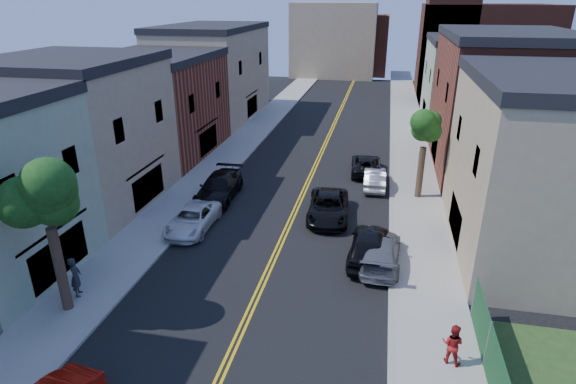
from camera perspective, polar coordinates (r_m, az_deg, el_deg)
The scene contains 25 objects.
sidewalk_left at distance 44.63m, azimuth -5.83°, elevation 6.00°, with size 3.20×100.00×0.15m, color gray.
sidewalk_right at distance 42.80m, azimuth 14.90°, elevation 4.60°, with size 3.20×100.00×0.15m, color gray.
curb_left at distance 44.16m, azimuth -3.64°, elevation 5.89°, with size 0.30×100.00×0.15m, color gray.
curb_right at distance 42.72m, azimuth 12.56°, elevation 4.80°, with size 0.30×100.00×0.15m, color gray.
bldg_left_tan_near at distance 33.11m, azimuth -24.21°, elevation 6.12°, with size 9.00×10.00×9.00m, color #998466.
bldg_left_brick at distance 42.34m, azimuth -15.70°, elevation 9.85°, with size 9.00×12.00×8.00m, color brown.
bldg_left_tan_far at distance 54.81m, azimuth -9.16°, elevation 13.98°, with size 9.00×16.00×9.50m, color #998466.
bldg_right_tan at distance 27.60m, azimuth 29.84°, elevation 2.01°, with size 9.00×12.00×9.00m, color #998466.
bldg_right_brick at distance 40.53m, azimuth 24.45°, elevation 9.57°, with size 9.00×14.00×10.00m, color brown.
bldg_right_palegrn at distance 54.18m, azimuth 21.43°, elevation 12.10°, with size 9.00×12.00×8.50m, color gray.
church at distance 68.97m, azimuth 21.92°, elevation 16.56°, with size 16.20×14.20×22.60m.
backdrop_left at distance 83.52m, azimuth 5.61°, elevation 17.96°, with size 14.00×8.00×12.00m, color #998466.
backdrop_center at distance 87.25m, azimuth 8.63°, elevation 17.37°, with size 10.00×8.00×10.00m, color brown.
tree_left_mid at distance 20.61m, azimuth -28.14°, elevation 2.24°, with size 5.20×5.20×9.29m.
tree_right_far at distance 31.69m, azimuth 16.66°, elevation 8.86°, with size 4.40×4.40×8.03m.
white_pickup at distance 28.31m, azimuth -11.58°, elevation -3.25°, with size 2.22×4.81×1.34m, color silver.
grey_car_left at distance 32.79m, azimuth -8.07°, elevation 0.88°, with size 1.81×4.50×1.53m, color #5A5E62.
black_car_left at distance 32.21m, azimuth -8.45°, elevation 0.56°, with size 2.31×5.69×1.65m, color black.
grey_car_right at distance 24.76m, azimuth 11.18°, elevation -7.04°, with size 2.08×5.11×1.48m, color slate.
black_car_right at distance 24.92m, azimuth 9.92°, elevation -6.43°, with size 2.01×5.00×1.70m, color black.
silver_car_right at distance 34.43m, azimuth 10.55°, elevation 1.70°, with size 1.51×4.34×1.43m, color #A3A4AB.
dark_car_right_far at distance 37.17m, azimuth 9.56°, elevation 3.32°, with size 2.28×4.95×1.38m, color black.
black_suv_lane at distance 29.24m, azimuth 4.94°, elevation -1.82°, with size 2.46×5.34×1.48m, color black.
pedestrian_left at distance 23.60m, azimuth -24.54°, elevation -9.40°, with size 0.70×0.46×1.93m, color #27292F.
pedestrian_right at distance 19.17m, azimuth 19.48°, elevation -17.11°, with size 0.81×0.63×1.66m, color maroon.
Camera 1 is at (5.07, -0.74, 12.87)m, focal length 29.07 mm.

